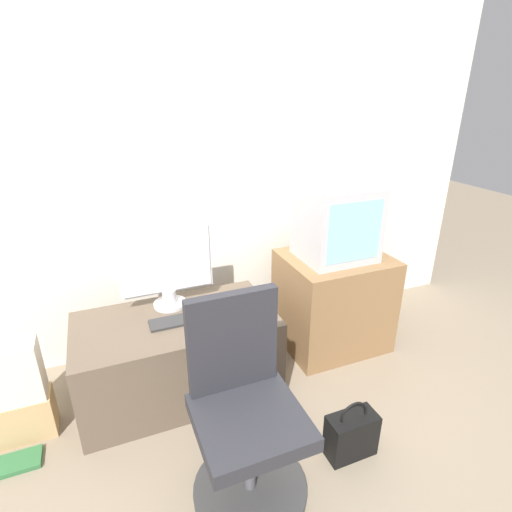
{
  "coord_description": "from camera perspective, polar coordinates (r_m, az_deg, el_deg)",
  "views": [
    {
      "loc": [
        -0.6,
        -1.2,
        1.71
      ],
      "look_at": [
        0.26,
        0.9,
        0.75
      ],
      "focal_mm": 28.0,
      "sensor_mm": 36.0,
      "label": 1
    }
  ],
  "objects": [
    {
      "name": "mouse",
      "position": [
        2.36,
        -5.16,
        -7.76
      ],
      "size": [
        0.05,
        0.04,
        0.02
      ],
      "color": "silver",
      "rests_on": "desk"
    },
    {
      "name": "side_stand",
      "position": [
        2.86,
        10.91,
        -6.25
      ],
      "size": [
        0.69,
        0.58,
        0.67
      ],
      "color": "olive",
      "rests_on": "ground_plane"
    },
    {
      "name": "office_chair",
      "position": [
        1.87,
        -1.6,
        -21.9
      ],
      "size": [
        0.52,
        0.52,
        0.93
      ],
      "color": "#333333",
      "rests_on": "ground_plane"
    },
    {
      "name": "handbag",
      "position": [
        2.22,
        13.44,
        -23.54
      ],
      "size": [
        0.25,
        0.13,
        0.32
      ],
      "color": "black",
      "rests_on": "ground_plane"
    },
    {
      "name": "desk",
      "position": [
        2.48,
        -11.03,
        -13.69
      ],
      "size": [
        1.13,
        0.6,
        0.5
      ],
      "color": "brown",
      "rests_on": "ground_plane"
    },
    {
      "name": "cardboard_box_lower",
      "position": [
        2.56,
        -30.3,
        -19.22
      ],
      "size": [
        0.3,
        0.16,
        0.24
      ],
      "color": "tan",
      "rests_on": "ground_plane"
    },
    {
      "name": "main_monitor",
      "position": [
        2.37,
        -12.68,
        -1.46
      ],
      "size": [
        0.54,
        0.19,
        0.5
      ],
      "color": "silver",
      "rests_on": "desk"
    },
    {
      "name": "cardboard_box_upper",
      "position": [
        2.39,
        -31.66,
        -14.11
      ],
      "size": [
        0.28,
        0.15,
        0.32
      ],
      "color": "beige",
      "rests_on": "cardboard_box_lower"
    },
    {
      "name": "ground_plane",
      "position": [
        2.18,
        3.15,
        -28.95
      ],
      "size": [
        12.0,
        12.0,
        0.0
      ],
      "primitive_type": "plane",
      "color": "#7F705B"
    },
    {
      "name": "book",
      "position": [
        2.5,
        -30.85,
        -23.99
      ],
      "size": [
        0.21,
        0.13,
        0.02
      ],
      "color": "#2D6638",
      "rests_on": "ground_plane"
    },
    {
      "name": "crt_tv",
      "position": [
        2.62,
        11.47,
        4.68
      ],
      "size": [
        0.46,
        0.4,
        0.48
      ],
      "color": "#B7B7BC",
      "rests_on": "side_stand"
    },
    {
      "name": "keyboard",
      "position": [
        2.31,
        -10.6,
        -8.95
      ],
      "size": [
        0.35,
        0.12,
        0.01
      ],
      "color": "#2D2D2D",
      "rests_on": "desk"
    },
    {
      "name": "wall_back",
      "position": [
        2.63,
        -8.92,
        13.69
      ],
      "size": [
        4.4,
        0.05,
        2.6
      ],
      "color": "silver",
      "rests_on": "ground_plane"
    }
  ]
}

